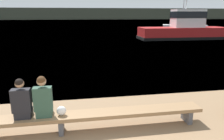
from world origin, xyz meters
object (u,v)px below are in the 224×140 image
(shopping_bag, at_px, (61,111))
(moored_sailboat, at_px, (184,28))
(person_left, at_px, (22,101))
(tugboat_red, at_px, (184,30))
(person_right, at_px, (43,99))
(bench_main, at_px, (61,118))

(shopping_bag, distance_m, moored_sailboat, 37.03)
(person_left, xyz_separation_m, moored_sailboat, (20.66, 31.33, -0.31))
(tugboat_red, distance_m, moored_sailboat, 12.82)
(person_left, height_order, shopping_bag, person_left)
(shopping_bag, relative_size, tugboat_red, 0.02)
(person_right, bearing_deg, shopping_bag, -1.50)
(bench_main, xyz_separation_m, tugboat_red, (13.76, 20.02, 0.72))
(bench_main, height_order, person_right, person_right)
(person_left, xyz_separation_m, shopping_bag, (0.93, -0.01, -0.31))
(shopping_bag, xyz_separation_m, moored_sailboat, (19.73, 31.34, 0.00))
(moored_sailboat, bearing_deg, tugboat_red, 174.53)
(bench_main, bearing_deg, person_right, 179.18)
(tugboat_red, bearing_deg, person_right, 146.09)
(tugboat_red, bearing_deg, bench_main, 146.86)
(bench_main, xyz_separation_m, person_left, (-0.90, 0.01, 0.52))
(shopping_bag, bearing_deg, tugboat_red, 55.56)
(person_right, bearing_deg, person_left, 179.78)
(bench_main, distance_m, shopping_bag, 0.21)
(bench_main, bearing_deg, person_left, 179.51)
(person_right, distance_m, tugboat_red, 24.51)
(bench_main, distance_m, person_left, 1.04)
(person_left, relative_size, tugboat_red, 0.09)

